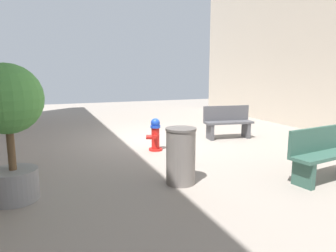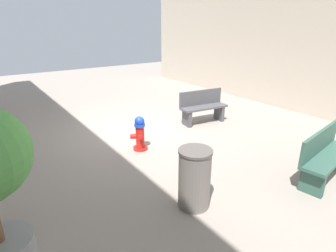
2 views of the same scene
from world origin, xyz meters
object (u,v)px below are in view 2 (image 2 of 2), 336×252
(fire_hydrant, at_px, (140,133))
(trash_bin, at_px, (194,178))
(bench_near, at_px, (203,107))
(bench_far, at_px, (325,155))

(fire_hydrant, xyz_separation_m, trash_bin, (0.36, 2.35, 0.09))
(bench_near, height_order, trash_bin, trash_bin)
(bench_near, distance_m, trash_bin, 4.07)
(trash_bin, bearing_deg, bench_far, 163.06)
(fire_hydrant, bearing_deg, trash_bin, 81.35)
(bench_near, bearing_deg, fire_hydrant, 13.27)
(fire_hydrant, height_order, bench_far, bench_far)
(bench_far, bearing_deg, fire_hydrant, -55.31)
(fire_hydrant, height_order, bench_near, bench_near)
(bench_far, distance_m, trash_bin, 2.62)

